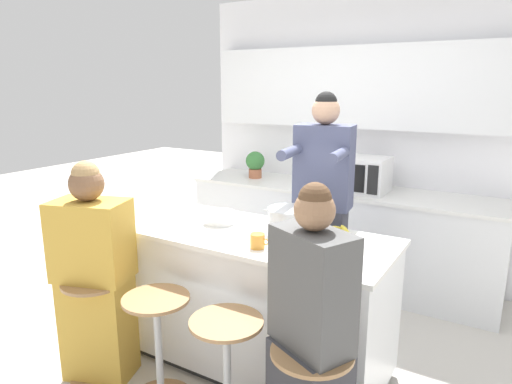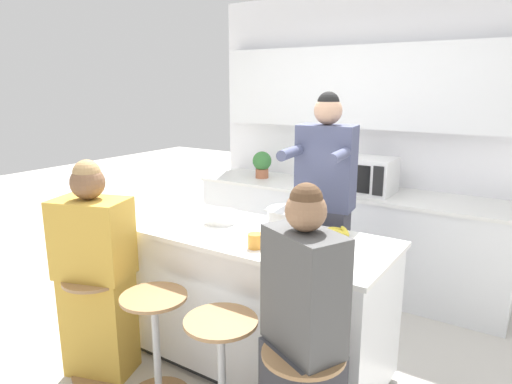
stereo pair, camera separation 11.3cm
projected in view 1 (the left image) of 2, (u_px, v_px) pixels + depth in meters
The scene contains 16 objects.
ground_plane at pixel (250, 361), 3.13m from camera, with size 16.00×16.00×0.00m, color beige.
wall_back at pixel (354, 117), 4.38m from camera, with size 3.14×0.22×2.70m.
back_counter at pixel (337, 234), 4.36m from camera, with size 2.92×0.67×0.91m.
kitchen_island at pixel (250, 298), 3.03m from camera, with size 1.84×0.77×0.93m.
bar_stool_leftmost at pixel (97, 324), 2.88m from camera, with size 0.39×0.39×0.67m.
bar_stool_center_left at pixel (158, 344), 2.65m from camera, with size 0.39×0.39×0.67m.
bar_stool_center_right at pixel (227, 372), 2.40m from camera, with size 0.39×0.39×0.67m.
person_cooking at pixel (322, 219), 3.31m from camera, with size 0.47×0.60×1.81m.
person_wrapped_blanket at pixel (95, 279), 2.84m from camera, with size 0.52×0.41×1.42m.
person_seated_near at pixel (310, 348), 2.11m from camera, with size 0.44×0.39×1.45m.
cooking_pot at pixel (289, 221), 2.88m from camera, with size 0.36×0.27×0.16m.
fruit_bowl at pixel (219, 217), 3.11m from camera, with size 0.21×0.21×0.08m.
coffee_cup_near at pixel (258, 241), 2.63m from camera, with size 0.12×0.09×0.09m.
banana_bunch at pixel (339, 230), 2.89m from camera, with size 0.17×0.12×0.06m.
microwave at pixel (359, 174), 4.09m from camera, with size 0.50×0.39×0.31m.
potted_plant at pixel (255, 163), 4.68m from camera, with size 0.19×0.19×0.27m.
Camera 1 is at (1.47, -2.37, 1.85)m, focal length 32.00 mm.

